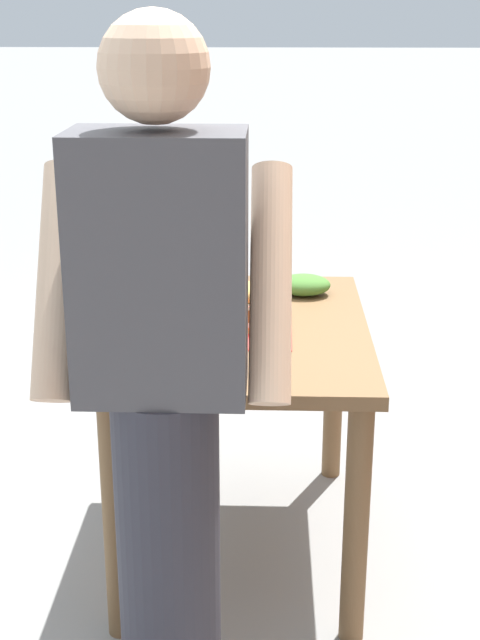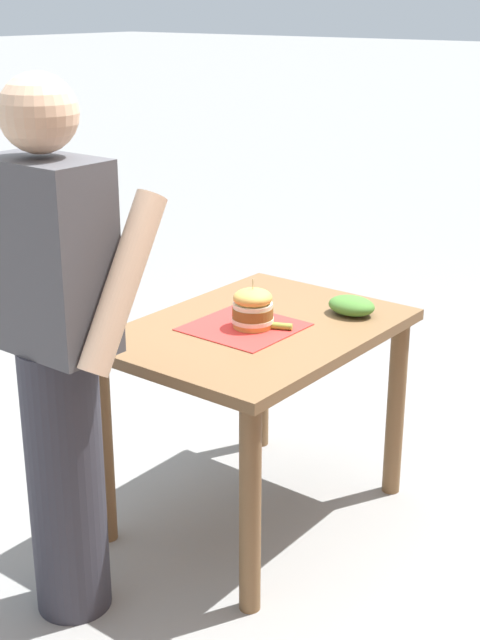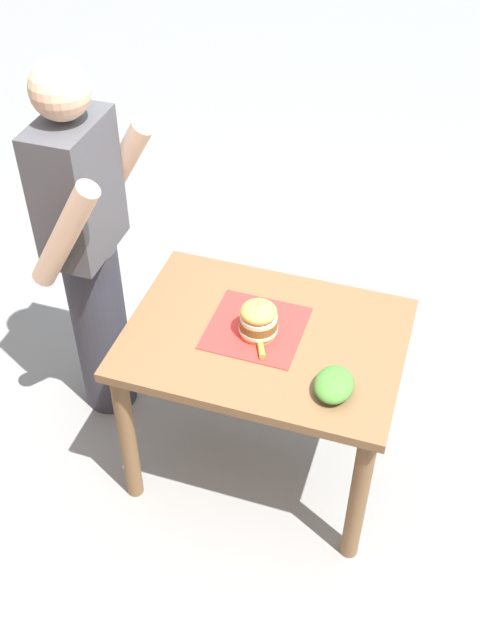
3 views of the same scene
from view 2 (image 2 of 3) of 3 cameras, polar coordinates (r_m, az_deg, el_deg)
The scene contains 7 objects.
ground_plane at distance 3.52m, azimuth 1.02°, elevation -12.22°, with size 80.00×80.00×0.00m, color gray.
patio_table at distance 3.23m, azimuth 1.09°, elevation -2.65°, with size 0.78×1.06×0.77m.
serving_paper at distance 3.16m, azimuth 0.25°, elevation -0.45°, with size 0.36×0.36×0.00m, color red.
sandwich at distance 3.13m, azimuth 0.83°, elevation 0.77°, with size 0.15×0.15×0.18m.
pickle_spear at distance 3.13m, azimuth 2.56°, elevation -0.39°, with size 0.02×0.02×0.09m, color #8EA83D.
side_salad at distance 3.31m, azimuth 7.15°, elevation 0.92°, with size 0.18×0.14×0.07m, color #477F33.
diner_across_table at distance 2.69m, azimuth -11.59°, elevation -2.04°, with size 0.55×0.35×1.69m.
Camera 2 is at (-1.79, 2.39, 1.87)m, focal length 50.00 mm.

